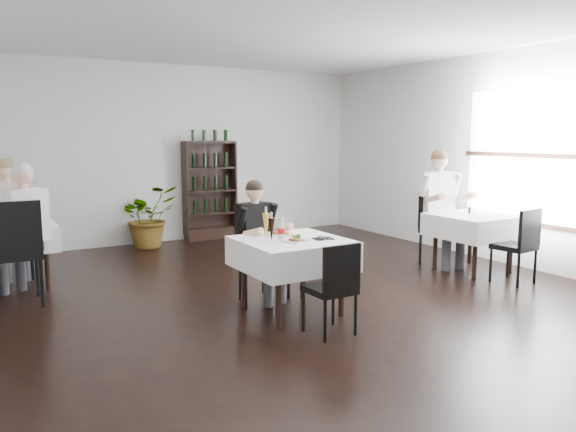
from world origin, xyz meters
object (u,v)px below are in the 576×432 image
object	(u,v)px
wine_shelf	(210,191)
main_table	(292,253)
potted_tree	(148,217)
diner_main	(259,231)

from	to	relation	value
wine_shelf	main_table	world-z (taller)	wine_shelf
main_table	potted_tree	bearing A→B (deg)	93.78
diner_main	potted_tree	bearing A→B (deg)	92.98
wine_shelf	diner_main	bearing A→B (deg)	-104.76
potted_tree	diner_main	distance (m)	3.56
wine_shelf	potted_tree	xyz separation A→B (m)	(-1.17, -0.20, -0.34)
wine_shelf	potted_tree	world-z (taller)	wine_shelf
diner_main	wine_shelf	bearing A→B (deg)	75.24
potted_tree	wine_shelf	bearing A→B (deg)	9.82
potted_tree	diner_main	xyz separation A→B (m)	(0.18, -3.55, 0.27)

